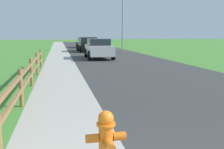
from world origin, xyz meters
TOP-DOWN VIEW (x-y plane):
  - ground_plane at (0.00, 25.00)m, footprint 120.00×120.00m
  - road_asphalt at (3.50, 27.00)m, footprint 7.00×66.00m
  - curb_concrete at (-3.00, 27.00)m, footprint 6.00×66.00m
  - grass_verge at (-4.50, 27.00)m, footprint 5.00×66.00m
  - fire_hydrant at (-0.43, 1.62)m, footprint 0.59×0.48m
  - rail_fence at (-2.07, 6.58)m, footprint 0.11×13.82m
  - parked_suv_silver at (2.08, 18.18)m, footprint 2.08×4.52m
  - parked_car_black at (2.14, 26.26)m, footprint 2.22×4.80m
  - parked_car_white at (2.58, 34.52)m, footprint 2.14×4.96m
  - street_lamp at (6.20, 26.32)m, footprint 1.17×0.20m

SIDE VIEW (x-z plane):
  - ground_plane at x=0.00m, z-range 0.00..0.00m
  - road_asphalt at x=3.50m, z-range 0.00..0.01m
  - curb_concrete at x=-3.00m, z-range 0.00..0.01m
  - grass_verge at x=-4.50m, z-range 0.00..0.01m
  - fire_hydrant at x=-0.43m, z-range 0.02..0.89m
  - rail_fence at x=-2.07m, z-range 0.09..1.14m
  - parked_car_white at x=2.58m, z-range 0.02..1.44m
  - parked_car_black at x=2.14m, z-range 0.01..1.58m
  - parked_suv_silver at x=2.08m, z-range 0.02..1.58m
  - street_lamp at x=6.20m, z-range 0.62..7.85m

